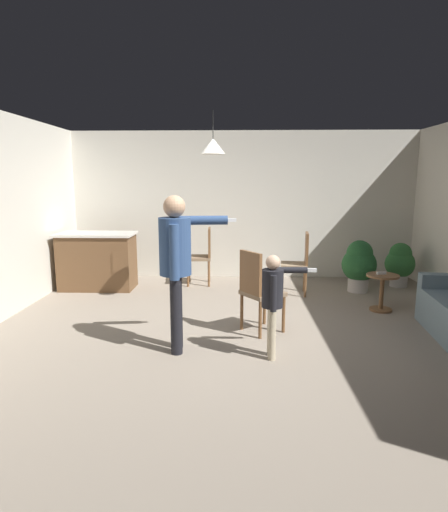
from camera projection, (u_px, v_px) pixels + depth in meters
The scene contains 13 objects.
ground at pixel (246, 337), 4.92m from camera, with size 7.68×7.68×0.00m, color gray.
wall_back at pixel (243, 205), 7.82m from camera, with size 6.40×0.10×2.70m, color silver.
kitchen_counter at pixel (98, 261), 7.04m from camera, with size 1.26×0.66×0.95m.
side_table_by_couch at pixel (382, 288), 5.86m from camera, with size 0.44×0.44×0.52m.
person_adult at pixel (177, 256), 4.35m from camera, with size 0.80×0.54×1.66m.
person_child at pixel (273, 295), 4.23m from camera, with size 0.57×0.32×1.08m.
dining_chair_by_counter at pixel (299, 261), 6.68m from camera, with size 0.47×0.47×1.00m.
dining_chair_near_wall at pixel (258, 288), 4.98m from camera, with size 0.59×0.59×1.00m.
dining_chair_centre_back at pixel (203, 254), 7.32m from camera, with size 0.44×0.44×1.00m.
potted_plant_corner at pixel (359, 264), 6.85m from camera, with size 0.56×0.56×0.85m.
potted_plant_by_wall at pixel (400, 263), 7.20m from camera, with size 0.50×0.50×0.76m.
spare_remote_on_table at pixel (381, 273), 5.83m from camera, with size 0.04×0.13×0.04m, color white.
ceiling_light_pendant at pixel (213, 146), 5.45m from camera, with size 0.32×0.32×0.55m.
Camera 1 is at (-0.11, -4.67, 1.81)m, focal length 29.40 mm.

